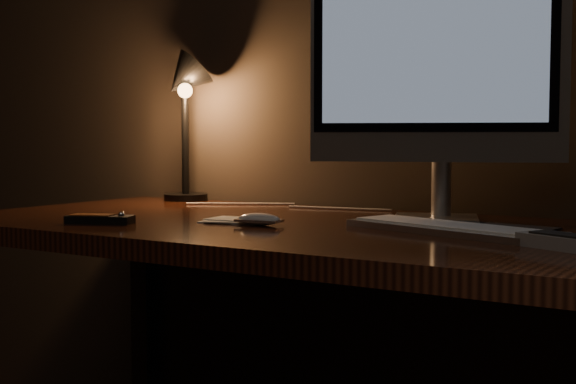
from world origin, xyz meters
The scene contains 9 objects.
desk centered at (0.00, 1.93, 0.62)m, with size 1.60×0.75×0.75m.
monitor centered at (0.19, 2.06, 1.08)m, with size 0.51×0.23×0.56m.
keyboard centered at (0.31, 1.86, 0.76)m, with size 0.45×0.12×0.02m, color silver.
mousepad centered at (0.33, 1.95, 0.75)m, with size 0.25×0.20×0.00m, color black.
mouse centered at (-0.07, 1.77, 0.76)m, with size 0.09×0.05×0.02m, color white.
media_remote centered at (-0.37, 1.63, 0.76)m, with size 0.15×0.10×0.03m.
papers centered at (-0.15, 1.80, 0.75)m, with size 0.13×0.09×0.01m, color white.
desk_lamp centered at (-0.58, 2.15, 1.03)m, with size 0.21×0.22×0.41m.
cable centered at (-0.24, 2.15, 0.75)m, with size 0.00×0.00×0.55m, color white.
Camera 1 is at (0.84, 0.44, 0.93)m, focal length 50.00 mm.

